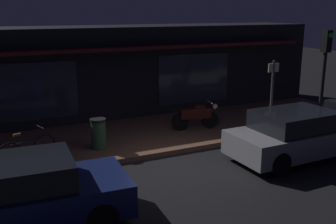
{
  "coord_description": "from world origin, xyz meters",
  "views": [
    {
      "loc": [
        -4.66,
        -8.92,
        4.2
      ],
      "look_at": [
        0.78,
        2.4,
        0.95
      ],
      "focal_mm": 42.06,
      "sensor_mm": 36.0,
      "label": 1
    }
  ],
  "objects_px": {
    "sign_post": "(272,90)",
    "traffic_light_pole": "(324,65)",
    "parked_car_far": "(296,135)",
    "motorcycle": "(196,115)",
    "parked_car_near": "(22,195)",
    "trash_bin": "(98,133)",
    "bicycle_parked": "(27,149)"
  },
  "relations": [
    {
      "from": "trash_bin",
      "to": "sign_post",
      "type": "bearing_deg",
      "value": -5.02
    },
    {
      "from": "sign_post",
      "to": "trash_bin",
      "type": "xyz_separation_m",
      "value": [
        -6.07,
        0.53,
        -0.89
      ]
    },
    {
      "from": "motorcycle",
      "to": "parked_car_far",
      "type": "relative_size",
      "value": 0.41
    },
    {
      "from": "sign_post",
      "to": "trash_bin",
      "type": "distance_m",
      "value": 6.16
    },
    {
      "from": "trash_bin",
      "to": "parked_car_far",
      "type": "xyz_separation_m",
      "value": [
        5.08,
        -2.85,
        0.08
      ]
    },
    {
      "from": "motorcycle",
      "to": "sign_post",
      "type": "xyz_separation_m",
      "value": [
        2.43,
        -1.01,
        0.86
      ]
    },
    {
      "from": "parked_car_near",
      "to": "trash_bin",
      "type": "bearing_deg",
      "value": 53.92
    },
    {
      "from": "motorcycle",
      "to": "parked_car_near",
      "type": "height_order",
      "value": "parked_car_near"
    },
    {
      "from": "motorcycle",
      "to": "trash_bin",
      "type": "height_order",
      "value": "motorcycle"
    },
    {
      "from": "parked_car_near",
      "to": "parked_car_far",
      "type": "bearing_deg",
      "value": 4.61
    },
    {
      "from": "parked_car_near",
      "to": "parked_car_far",
      "type": "distance_m",
      "value": 7.63
    },
    {
      "from": "trash_bin",
      "to": "parked_car_far",
      "type": "height_order",
      "value": "parked_car_far"
    },
    {
      "from": "motorcycle",
      "to": "parked_car_far",
      "type": "height_order",
      "value": "parked_car_far"
    },
    {
      "from": "motorcycle",
      "to": "traffic_light_pole",
      "type": "bearing_deg",
      "value": -34.15
    },
    {
      "from": "motorcycle",
      "to": "traffic_light_pole",
      "type": "relative_size",
      "value": 0.47
    },
    {
      "from": "trash_bin",
      "to": "traffic_light_pole",
      "type": "relative_size",
      "value": 0.26
    },
    {
      "from": "sign_post",
      "to": "traffic_light_pole",
      "type": "relative_size",
      "value": 0.67
    },
    {
      "from": "bicycle_parked",
      "to": "parked_car_far",
      "type": "height_order",
      "value": "parked_car_far"
    },
    {
      "from": "bicycle_parked",
      "to": "parked_car_near",
      "type": "height_order",
      "value": "parked_car_near"
    },
    {
      "from": "traffic_light_pole",
      "to": "parked_car_far",
      "type": "relative_size",
      "value": 0.87
    },
    {
      "from": "sign_post",
      "to": "parked_car_near",
      "type": "xyz_separation_m",
      "value": [
        -8.6,
        -2.93,
        -0.81
      ]
    },
    {
      "from": "trash_bin",
      "to": "traffic_light_pole",
      "type": "height_order",
      "value": "traffic_light_pole"
    },
    {
      "from": "motorcycle",
      "to": "parked_car_near",
      "type": "bearing_deg",
      "value": -147.43
    },
    {
      "from": "bicycle_parked",
      "to": "trash_bin",
      "type": "relative_size",
      "value": 1.72
    },
    {
      "from": "trash_bin",
      "to": "parked_car_far",
      "type": "bearing_deg",
      "value": -29.32
    },
    {
      "from": "bicycle_parked",
      "to": "parked_car_far",
      "type": "bearing_deg",
      "value": -20.56
    },
    {
      "from": "traffic_light_pole",
      "to": "parked_car_far",
      "type": "distance_m",
      "value": 2.84
    },
    {
      "from": "sign_post",
      "to": "parked_car_far",
      "type": "bearing_deg",
      "value": -113.22
    },
    {
      "from": "parked_car_near",
      "to": "parked_car_far",
      "type": "xyz_separation_m",
      "value": [
        7.6,
        0.61,
        0.0
      ]
    },
    {
      "from": "bicycle_parked",
      "to": "parked_car_far",
      "type": "relative_size",
      "value": 0.39
    },
    {
      "from": "bicycle_parked",
      "to": "sign_post",
      "type": "distance_m",
      "value": 8.2
    },
    {
      "from": "motorcycle",
      "to": "traffic_light_pole",
      "type": "height_order",
      "value": "traffic_light_pole"
    }
  ]
}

